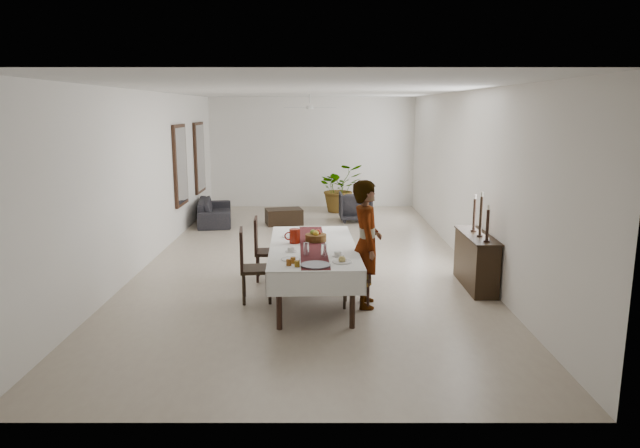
{
  "coord_description": "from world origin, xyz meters",
  "views": [
    {
      "loc": [
        0.24,
        -10.83,
        2.87
      ],
      "look_at": [
        0.24,
        -1.85,
        1.05
      ],
      "focal_mm": 32.0,
      "sensor_mm": 36.0,
      "label": 1
    }
  ],
  "objects_px": {
    "red_pitcher": "(295,236)",
    "sofa": "(215,211)",
    "woman": "(366,244)",
    "sideboard_body": "(476,262)",
    "dining_table_top": "(313,248)"
  },
  "relations": [
    {
      "from": "red_pitcher",
      "to": "woman",
      "type": "relative_size",
      "value": 0.12
    },
    {
      "from": "woman",
      "to": "sofa",
      "type": "bearing_deg",
      "value": 28.78
    },
    {
      "from": "sideboard_body",
      "to": "woman",
      "type": "bearing_deg",
      "value": -154.06
    },
    {
      "from": "woman",
      "to": "red_pitcher",
      "type": "bearing_deg",
      "value": 66.26
    },
    {
      "from": "dining_table_top",
      "to": "red_pitcher",
      "type": "distance_m",
      "value": 0.35
    },
    {
      "from": "woman",
      "to": "sofa",
      "type": "height_order",
      "value": "woman"
    },
    {
      "from": "dining_table_top",
      "to": "sideboard_body",
      "type": "bearing_deg",
      "value": 9.84
    },
    {
      "from": "red_pitcher",
      "to": "sofa",
      "type": "height_order",
      "value": "red_pitcher"
    },
    {
      "from": "red_pitcher",
      "to": "sofa",
      "type": "bearing_deg",
      "value": 111.66
    },
    {
      "from": "dining_table_top",
      "to": "red_pitcher",
      "type": "bearing_deg",
      "value": 149.04
    },
    {
      "from": "red_pitcher",
      "to": "sofa",
      "type": "relative_size",
      "value": 0.11
    },
    {
      "from": "woman",
      "to": "sideboard_body",
      "type": "relative_size",
      "value": 1.33
    },
    {
      "from": "dining_table_top",
      "to": "sideboard_body",
      "type": "xyz_separation_m",
      "value": [
        2.65,
        0.58,
        -0.37
      ]
    },
    {
      "from": "woman",
      "to": "sideboard_body",
      "type": "distance_m",
      "value": 2.14
    },
    {
      "from": "dining_table_top",
      "to": "sofa",
      "type": "relative_size",
      "value": 1.29
    }
  ]
}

